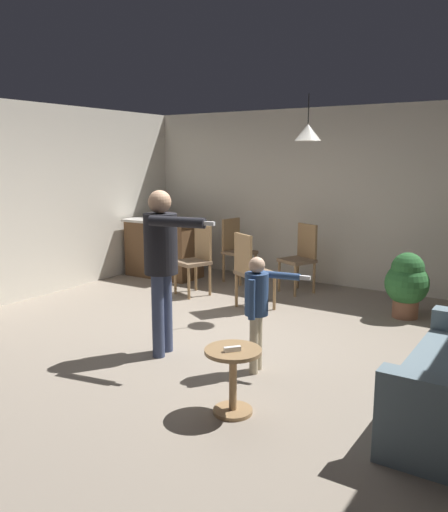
{
  "coord_description": "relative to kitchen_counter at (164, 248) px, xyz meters",
  "views": [
    {
      "loc": [
        3.01,
        -4.48,
        1.95
      ],
      "look_at": [
        0.28,
        -0.21,
        1.0
      ],
      "focal_mm": 36.83,
      "sensor_mm": 36.0,
      "label": 1
    }
  ],
  "objects": [
    {
      "name": "wall_back",
      "position": [
        2.45,
        1.0,
        0.87
      ],
      "size": [
        6.4,
        0.1,
        2.7
      ],
      "primitive_type": "cube",
      "color": "silver",
      "rests_on": "ground"
    },
    {
      "name": "ceiling_light_pendant",
      "position": [
        2.83,
        -0.7,
        1.77
      ],
      "size": [
        0.32,
        0.32,
        0.55
      ],
      "color": "silver"
    },
    {
      "name": "wall_left",
      "position": [
        -0.75,
        -2.2,
        0.87
      ],
      "size": [
        0.1,
        6.4,
        2.7
      ],
      "primitive_type": "cube",
      "color": "silver",
      "rests_on": "ground"
    },
    {
      "name": "potted_plant_corner",
      "position": [
        3.97,
        -0.19,
        -0.03
      ],
      "size": [
        0.53,
        0.53,
        0.82
      ],
      "color": "brown",
      "rests_on": "ground"
    },
    {
      "name": "person_child",
      "position": [
        3.24,
        -2.65,
        0.19
      ],
      "size": [
        0.54,
        0.37,
        1.08
      ],
      "rotation": [
        0.0,
        0.0,
        -1.42
      ],
      "color": "tan",
      "rests_on": "ground"
    },
    {
      "name": "side_table_by_couch",
      "position": [
        3.47,
        -3.45,
        -0.15
      ],
      "size": [
        0.44,
        0.44,
        0.52
      ],
      "color": "#99754C",
      "rests_on": "ground"
    },
    {
      "name": "dining_chair_near_wall",
      "position": [
        2.34,
        0.28,
        0.07
      ],
      "size": [
        0.55,
        0.55,
        1.0
      ],
      "rotation": [
        0.0,
        0.0,
        2.72
      ],
      "color": "#99754C",
      "rests_on": "ground"
    },
    {
      "name": "dining_chair_by_counter",
      "position": [
        1.14,
        -0.66,
        0.07
      ],
      "size": [
        0.54,
        0.54,
        1.0
      ],
      "rotation": [
        0.0,
        0.0,
        2.78
      ],
      "color": "#99754C",
      "rests_on": "ground"
    },
    {
      "name": "ground",
      "position": [
        2.45,
        -2.2,
        -0.48
      ],
      "size": [
        7.68,
        7.68,
        0.0
      ],
      "primitive_type": "plane",
      "color": "gray"
    },
    {
      "name": "dining_chair_spare",
      "position": [
        1.19,
        0.35,
        0.07
      ],
      "size": [
        0.49,
        0.49,
        1.0
      ],
      "rotation": [
        0.0,
        0.0,
        4.51
      ],
      "color": "#99754C",
      "rests_on": "ground"
    },
    {
      "name": "dining_chair_centre_back",
      "position": [
        2.18,
        -0.91,
        0.07
      ],
      "size": [
        0.57,
        0.57,
        1.0
      ],
      "rotation": [
        0.0,
        0.0,
        5.79
      ],
      "color": "#99754C",
      "rests_on": "ground"
    },
    {
      "name": "kitchen_counter",
      "position": [
        0.0,
        0.0,
        0.0
      ],
      "size": [
        1.26,
        0.66,
        0.95
      ],
      "color": "brown",
      "rests_on": "ground"
    },
    {
      "name": "person_adult",
      "position": [
        2.24,
        -2.77,
        0.54
      ],
      "size": [
        0.84,
        0.47,
        1.65
      ],
      "rotation": [
        0.0,
        0.0,
        -1.38
      ],
      "color": "#384260",
      "rests_on": "ground"
    },
    {
      "name": "spare_remote_on_table",
      "position": [
        3.49,
        -3.49,
        0.06
      ],
      "size": [
        0.11,
        0.12,
        0.04
      ],
      "primitive_type": "cube",
      "rotation": [
        0.0,
        0.0,
        2.44
      ],
      "color": "white",
      "rests_on": "side_table_by_couch"
    }
  ]
}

